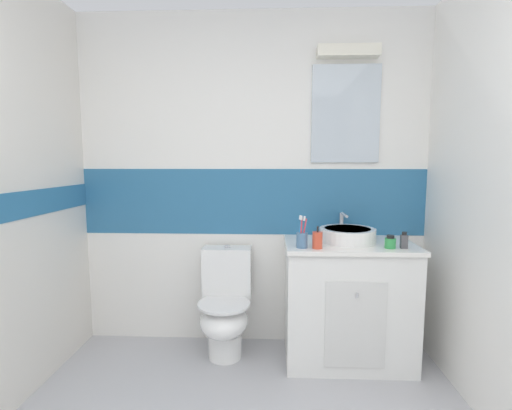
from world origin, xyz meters
name	(u,v)px	position (x,y,z in m)	size (l,w,h in m)	color
wall_back_tiled	(254,181)	(0.01, 2.45, 1.26)	(3.20, 0.20, 2.50)	white
vanity_cabinet	(347,301)	(0.69, 2.14, 0.43)	(0.88, 0.55, 0.85)	white
sink_basin	(347,234)	(0.68, 2.16, 0.90)	(0.39, 0.43, 0.18)	white
toilet	(225,307)	(-0.18, 2.16, 0.36)	(0.37, 0.50, 0.78)	white
toothbrush_cup	(302,239)	(0.35, 1.96, 0.91)	(0.07, 0.07, 0.21)	#4C7299
soap_dispenser	(317,240)	(0.44, 1.94, 0.90)	(0.07, 0.07, 0.15)	#D84C33
perfume_flask_small	(404,241)	(1.00, 1.97, 0.90)	(0.04, 0.03, 0.11)	#4C4C51
hair_gel_jar	(390,242)	(0.91, 1.97, 0.89)	(0.07, 0.07, 0.09)	green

